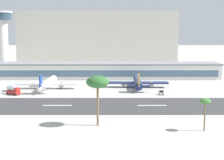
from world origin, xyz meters
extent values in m
plane|color=#B2AFA8|center=(0.00, 0.00, 0.00)|extent=(1400.00, 1400.00, 0.00)
cube|color=#38383A|center=(0.00, -4.77, 0.04)|extent=(800.00, 34.18, 0.08)
cube|color=white|center=(0.65, -4.77, 0.09)|extent=(12.00, 1.20, 0.01)
cube|color=white|center=(39.70, -4.77, 0.09)|extent=(12.00, 1.20, 0.01)
cube|color=silver|center=(13.96, 85.73, 4.55)|extent=(157.19, 21.05, 9.11)
cube|color=#476075|center=(13.96, 75.06, 4.10)|extent=(152.47, 0.30, 4.10)
cube|color=gray|center=(13.96, 85.73, 9.61)|extent=(158.76, 21.26, 1.00)
cylinder|color=silver|center=(-59.84, 126.76, 19.54)|extent=(7.38, 7.38, 39.07)
cylinder|color=#2D4251|center=(-59.84, 126.76, 41.78)|extent=(14.01, 14.01, 5.42)
cylinder|color=silver|center=(-59.84, 126.76, 45.09)|extent=(15.13, 15.13, 1.20)
cube|color=beige|center=(10.48, 176.59, 24.09)|extent=(138.12, 36.17, 48.17)
cylinder|color=white|center=(-11.25, 41.21, 2.96)|extent=(4.20, 38.22, 3.82)
sphere|color=white|center=(-11.06, 60.31, 2.96)|extent=(3.63, 3.63, 3.63)
cone|color=white|center=(-11.44, 22.12, 2.96)|extent=(3.51, 6.91, 3.44)
cube|color=white|center=(-11.25, 40.45, 2.58)|extent=(33.24, 6.06, 0.84)
cylinder|color=gray|center=(-3.79, 40.38, 1.91)|extent=(2.54, 5.37, 2.48)
cylinder|color=gray|center=(-18.72, 40.53, 1.91)|extent=(2.54, 5.37, 2.48)
cube|color=white|center=(-11.42, 23.65, 3.34)|extent=(11.31, 3.26, 0.67)
cube|color=navy|center=(-11.42, 23.65, 6.01)|extent=(0.66, 5.16, 6.11)
cylinder|color=black|center=(-11.27, 39.31, 0.53)|extent=(0.69, 0.69, 1.05)
cylinder|color=navy|center=(37.24, 45.98, 2.98)|extent=(5.14, 38.57, 3.85)
sphere|color=navy|center=(37.89, 65.20, 2.98)|extent=(3.65, 3.65, 3.65)
cone|color=navy|center=(36.58, 26.77, 2.98)|extent=(3.69, 7.04, 3.46)
cube|color=navy|center=(37.21, 45.21, 2.60)|extent=(33.65, 6.90, 0.85)
cylinder|color=gray|center=(44.74, 44.96, 1.92)|extent=(2.68, 5.47, 2.50)
cylinder|color=gray|center=(29.68, 45.47, 1.92)|extent=(2.68, 5.47, 2.50)
cube|color=navy|center=(36.64, 28.30, 3.37)|extent=(11.48, 3.56, 0.68)
cube|color=gold|center=(36.64, 28.30, 6.06)|extent=(0.79, 5.21, 6.15)
cylinder|color=black|center=(37.17, 44.06, 0.53)|extent=(0.69, 0.69, 1.06)
cube|color=white|center=(47.06, 20.53, 0.80)|extent=(3.55, 2.56, 1.00)
cube|color=black|center=(47.06, 20.53, 1.75)|extent=(2.23, 1.84, 0.90)
cylinder|color=black|center=(46.26, 21.65, 0.30)|extent=(0.66, 0.46, 0.60)
cylinder|color=black|center=(45.74, 20.14, 0.30)|extent=(0.66, 0.46, 0.60)
cylinder|color=black|center=(48.38, 20.92, 0.30)|extent=(0.66, 0.46, 0.60)
cylinder|color=black|center=(47.85, 19.41, 0.30)|extent=(0.66, 0.46, 0.60)
cube|color=#B2231E|center=(-24.58, 21.91, 1.15)|extent=(8.15, 7.49, 1.40)
cylinder|color=silver|center=(-25.36, 22.57, 2.90)|extent=(5.76, 5.35, 2.10)
cube|color=#B2231E|center=(-22.12, 19.82, 2.75)|extent=(3.10, 3.14, 1.80)
cylinder|color=black|center=(-23.16, 18.99, 0.45)|extent=(0.87, 0.80, 0.90)
cylinder|color=black|center=(-21.47, 20.97, 0.45)|extent=(0.87, 0.80, 0.90)
cylinder|color=black|center=(-27.69, 22.85, 0.45)|extent=(0.87, 0.80, 0.90)
cylinder|color=black|center=(-26.00, 24.83, 0.45)|extent=(0.87, 0.80, 0.90)
cube|color=#23569E|center=(-28.92, 32.16, 1.05)|extent=(4.01, 6.44, 1.20)
cube|color=silver|center=(-29.12, 32.85, 2.45)|extent=(3.44, 4.80, 1.60)
cube|color=#23569E|center=(-28.30, 30.09, 2.40)|extent=(2.60, 2.24, 1.50)
cylinder|color=black|center=(-29.47, 29.81, 0.45)|extent=(0.53, 0.94, 0.90)
cylinder|color=black|center=(-27.17, 30.49, 0.45)|extent=(0.53, 0.94, 0.90)
cylinder|color=black|center=(-30.67, 33.83, 0.45)|extent=(0.53, 0.94, 0.90)
cylinder|color=black|center=(-28.37, 34.52, 0.45)|extent=(0.53, 0.94, 0.90)
cylinder|color=brown|center=(51.50, -43.32, 4.62)|extent=(0.46, 0.46, 9.24)
ellipsoid|color=#427538|center=(51.50, -43.32, 9.24)|extent=(3.49, 3.49, 1.92)
cylinder|color=brown|center=(18.69, -36.77, 7.12)|extent=(0.71, 0.71, 14.24)
ellipsoid|color=#2D602D|center=(18.69, -36.77, 14.24)|extent=(7.33, 7.33, 4.03)
camera|label=1|loc=(23.27, -151.17, 29.95)|focal=58.17mm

